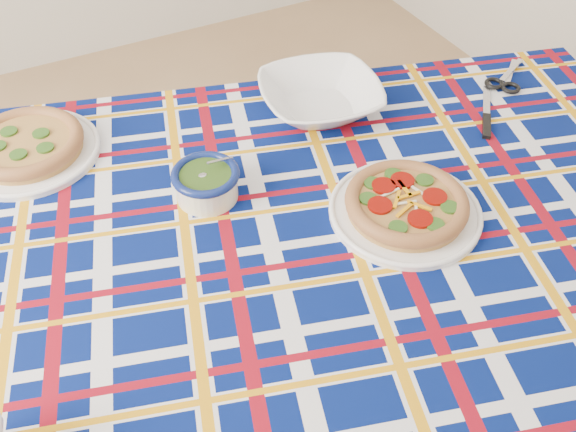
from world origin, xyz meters
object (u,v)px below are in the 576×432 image
dining_table (305,251)px  pesto_bowl (206,181)px  main_focaccia_plate (406,203)px  serving_bowl (320,97)px

dining_table → pesto_bowl: 0.25m
main_focaccia_plate → pesto_bowl: 0.41m
main_focaccia_plate → pesto_bowl: (-0.34, 0.24, 0.01)m
dining_table → pesto_bowl: pesto_bowl is taller
pesto_bowl → serving_bowl: (0.36, 0.17, -0.01)m
main_focaccia_plate → pesto_bowl: bearing=145.0°
dining_table → serving_bowl: (0.22, 0.33, 0.12)m
dining_table → main_focaccia_plate: 0.23m
pesto_bowl → dining_table: bearing=-49.1°
main_focaccia_plate → serving_bowl: size_ratio=1.10×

